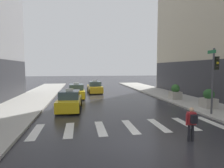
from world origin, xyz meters
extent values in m
plane|color=#26262B|center=(0.00, 0.00, 0.00)|extent=(160.00, 160.00, 0.00)
cube|color=silver|center=(-5.40, 3.00, 0.00)|extent=(0.50, 2.80, 0.01)
cube|color=silver|center=(-3.60, 3.00, 0.00)|extent=(0.50, 2.80, 0.01)
cube|color=silver|center=(-1.80, 3.00, 0.00)|extent=(0.50, 2.80, 0.01)
cube|color=silver|center=(0.00, 3.00, 0.00)|extent=(0.50, 2.80, 0.01)
cube|color=silver|center=(1.80, 3.00, 0.00)|extent=(0.50, 2.80, 0.01)
cube|color=silver|center=(3.60, 3.00, 0.00)|extent=(0.50, 2.80, 0.01)
cube|color=silver|center=(5.40, 3.00, 0.00)|extent=(0.50, 2.80, 0.01)
cylinder|color=#47474C|center=(6.59, 4.50, 2.55)|extent=(0.14, 0.14, 4.80)
cube|color=black|center=(6.81, 4.50, 3.88)|extent=(0.30, 0.26, 0.95)
sphere|color=#28231E|center=(6.81, 4.36, 4.18)|extent=(0.17, 0.17, 0.17)
sphere|color=yellow|center=(6.81, 4.36, 3.88)|extent=(0.17, 0.17, 0.17)
sphere|color=#28231E|center=(6.81, 4.36, 3.58)|extent=(0.17, 0.17, 0.17)
cube|color=#196638|center=(6.54, 4.68, 4.70)|extent=(0.04, 0.84, 0.24)
cube|color=yellow|center=(-3.82, 8.47, 0.56)|extent=(2.04, 4.59, 0.84)
cube|color=#384C5B|center=(-3.83, 8.37, 1.30)|extent=(1.71, 2.18, 0.64)
cube|color=silver|center=(-3.83, 8.37, 1.71)|extent=(0.61, 0.27, 0.18)
cylinder|color=black|center=(-4.60, 9.86, 0.33)|extent=(0.26, 0.67, 0.66)
cylinder|color=black|center=(-2.89, 9.77, 0.33)|extent=(0.26, 0.67, 0.66)
cylinder|color=black|center=(-4.75, 7.17, 0.33)|extent=(0.26, 0.67, 0.66)
cylinder|color=black|center=(-3.04, 7.08, 0.33)|extent=(0.26, 0.67, 0.66)
cube|color=#F2EAB2|center=(-4.33, 10.77, 0.60)|extent=(0.20, 0.05, 0.14)
cube|color=#F2EAB2|center=(-3.07, 10.70, 0.60)|extent=(0.20, 0.05, 0.14)
cube|color=yellow|center=(-3.36, 14.90, 0.56)|extent=(1.91, 4.54, 0.84)
cube|color=#384C5B|center=(-3.36, 14.80, 1.30)|extent=(1.65, 2.14, 0.64)
cube|color=silver|center=(-3.36, 14.80, 1.71)|extent=(0.61, 0.25, 0.18)
cylinder|color=black|center=(-4.25, 16.23, 0.33)|extent=(0.24, 0.67, 0.66)
cylinder|color=black|center=(-2.54, 16.27, 0.33)|extent=(0.24, 0.67, 0.66)
cylinder|color=black|center=(-4.18, 13.53, 0.33)|extent=(0.24, 0.67, 0.66)
cylinder|color=black|center=(-2.47, 13.57, 0.33)|extent=(0.24, 0.67, 0.66)
cube|color=#F2EAB2|center=(-4.05, 17.15, 0.60)|extent=(0.20, 0.04, 0.14)
cube|color=#F2EAB2|center=(-2.79, 17.18, 0.60)|extent=(0.20, 0.04, 0.14)
cube|color=gold|center=(-0.84, 19.28, 0.56)|extent=(2.00, 4.58, 0.84)
cube|color=#384C5B|center=(-0.84, 19.18, 1.30)|extent=(1.69, 2.17, 0.64)
cube|color=silver|center=(-0.84, 19.18, 1.71)|extent=(0.61, 0.27, 0.18)
cylinder|color=black|center=(-1.76, 20.59, 0.33)|extent=(0.25, 0.67, 0.66)
cylinder|color=black|center=(-0.05, 20.67, 0.33)|extent=(0.25, 0.67, 0.66)
cylinder|color=black|center=(-1.64, 17.90, 0.33)|extent=(0.25, 0.67, 0.66)
cylinder|color=black|center=(0.07, 17.97, 0.33)|extent=(0.25, 0.67, 0.66)
cube|color=#F2EAB2|center=(-1.58, 21.52, 0.60)|extent=(0.20, 0.05, 0.14)
cube|color=#F2EAB2|center=(-0.32, 21.58, 0.60)|extent=(0.20, 0.05, 0.14)
cylinder|color=black|center=(2.17, 0.32, 0.41)|extent=(0.14, 0.14, 0.82)
cylinder|color=black|center=(2.35, 0.32, 0.41)|extent=(0.14, 0.14, 0.82)
cube|color=maroon|center=(2.26, 0.32, 1.12)|extent=(0.36, 0.24, 0.60)
sphere|color=tan|center=(2.26, 0.32, 1.54)|extent=(0.22, 0.22, 0.22)
cylinder|color=maroon|center=(2.03, 0.32, 1.07)|extent=(0.09, 0.09, 0.55)
cylinder|color=maroon|center=(2.49, 0.32, 1.07)|extent=(0.09, 0.09, 0.55)
cube|color=black|center=(2.26, 0.10, 1.14)|extent=(0.28, 0.18, 0.40)
cube|color=#A8A399|center=(7.86, 6.53, 0.55)|extent=(1.10, 1.10, 0.80)
sphere|color=#285628|center=(7.86, 6.53, 1.30)|extent=(0.90, 0.90, 0.90)
cube|color=#A8A399|center=(7.38, 11.32, 0.55)|extent=(1.10, 1.10, 0.80)
sphere|color=#33662D|center=(7.38, 11.32, 1.30)|extent=(0.90, 0.90, 0.90)
camera|label=1|loc=(-2.97, -7.73, 3.50)|focal=30.21mm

